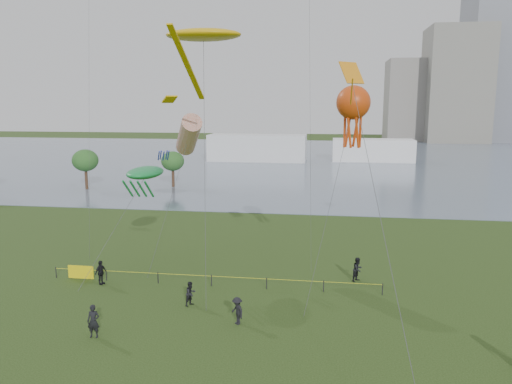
# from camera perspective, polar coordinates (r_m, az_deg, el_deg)

# --- Properties ---
(lake) EXTENTS (400.00, 120.00, 0.08)m
(lake) POSITION_cam_1_polar(r_m,az_deg,el_deg) (118.41, 6.29, 3.75)
(lake) COLOR slate
(lake) RESTS_ON ground_plane
(building_mid) EXTENTS (20.00, 20.00, 38.00)m
(building_mid) POSITION_cam_1_polar(r_m,az_deg,el_deg) (184.57, 21.86, 11.26)
(building_mid) COLOR slate
(building_mid) RESTS_ON ground_plane
(building_low) EXTENTS (16.00, 18.00, 28.00)m
(building_low) POSITION_cam_1_polar(r_m,az_deg,el_deg) (187.73, 17.11, 9.97)
(building_low) COLOR slate
(building_low) RESTS_ON ground_plane
(pavilion_left) EXTENTS (22.00, 8.00, 6.00)m
(pavilion_left) POSITION_cam_1_polar(r_m,az_deg,el_deg) (114.20, 0.18, 5.08)
(pavilion_left) COLOR silver
(pavilion_left) RESTS_ON ground_plane
(pavilion_right) EXTENTS (18.00, 7.00, 5.00)m
(pavilion_right) POSITION_cam_1_polar(r_m,az_deg,el_deg) (116.53, 13.20, 4.67)
(pavilion_right) COLOR white
(pavilion_right) RESTS_ON ground_plane
(trees) EXTENTS (31.09, 15.27, 7.27)m
(trees) POSITION_cam_1_polar(r_m,az_deg,el_deg) (79.82, -22.50, 3.42)
(trees) COLOR #3B281B
(trees) RESTS_ON ground_plane
(fence) EXTENTS (24.07, 0.07, 1.05)m
(fence) POSITION_cam_1_polar(r_m,az_deg,el_deg) (38.31, -14.17, -9.13)
(fence) COLOR black
(fence) RESTS_ON ground_plane
(spectator_a) EXTENTS (0.93, 0.98, 1.61)m
(spectator_a) POSITION_cam_1_polar(r_m,az_deg,el_deg) (33.29, -7.47, -11.43)
(spectator_a) COLOR black
(spectator_a) RESTS_ON ground_plane
(spectator_b) EXTENTS (1.17, 1.22, 1.67)m
(spectator_b) POSITION_cam_1_polar(r_m,az_deg,el_deg) (30.44, -2.16, -13.41)
(spectator_b) COLOR black
(spectator_b) RESTS_ON ground_plane
(spectator_c) EXTENTS (0.71, 1.12, 1.78)m
(spectator_c) POSITION_cam_1_polar(r_m,az_deg,el_deg) (38.29, -17.34, -8.77)
(spectator_c) COLOR black
(spectator_c) RESTS_ON ground_plane
(spectator_f) EXTENTS (0.73, 0.52, 1.90)m
(spectator_f) POSITION_cam_1_polar(r_m,az_deg,el_deg) (30.23, -18.09, -13.87)
(spectator_f) COLOR black
(spectator_f) RESTS_ON ground_plane
(spectator_g) EXTENTS (1.08, 1.11, 1.79)m
(spectator_g) POSITION_cam_1_polar(r_m,az_deg,el_deg) (37.97, 11.55, -8.66)
(spectator_g) COLOR black
(spectator_g) RESTS_ON ground_plane
(kite_stingray) EXTENTS (5.39, 10.16, 18.12)m
(kite_stingray) POSITION_cam_1_polar(r_m,az_deg,el_deg) (36.70, -6.07, 17.34)
(kite_stingray) COLOR #3F3F42
(kite_windsock) EXTENTS (4.16, 8.37, 12.23)m
(kite_windsock) POSITION_cam_1_polar(r_m,az_deg,el_deg) (41.85, -7.74, 6.45)
(kite_windsock) COLOR #3F3F42
(kite_creature) EXTENTS (4.54, 7.54, 8.19)m
(kite_creature) POSITION_cam_1_polar(r_m,az_deg,el_deg) (39.18, -12.55, 2.14)
(kite_creature) COLOR #3F3F42
(kite_octopus) EXTENTS (3.89, 5.24, 14.13)m
(kite_octopus) POSITION_cam_1_polar(r_m,az_deg,el_deg) (33.21, 11.06, 9.87)
(kite_octopus) COLOR #3F3F42
(kite_delta) EXTENTS (3.45, 14.77, 15.16)m
(kite_delta) POSITION_cam_1_polar(r_m,az_deg,el_deg) (26.75, 11.19, 11.44)
(kite_delta) COLOR #3F3F42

